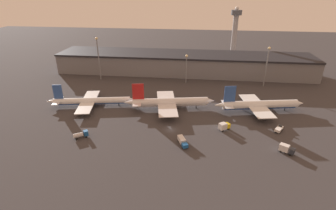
# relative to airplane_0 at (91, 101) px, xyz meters

# --- Properties ---
(ground) EXTENTS (600.00, 600.00, 0.00)m
(ground) POSITION_rel_airplane_0_xyz_m (46.49, -20.65, -3.07)
(ground) COLOR #383538
(terminal_building) EXTENTS (187.17, 30.48, 14.76)m
(terminal_building) POSITION_rel_airplane_0_xyz_m (46.49, 66.71, 4.34)
(terminal_building) COLOR slate
(terminal_building) RESTS_ON ground
(airplane_0) EXTENTS (47.82, 31.92, 12.95)m
(airplane_0) POSITION_rel_airplane_0_xyz_m (0.00, 0.00, 0.00)
(airplane_0) COLOR white
(airplane_0) RESTS_ON ground
(airplane_1) EXTENTS (48.73, 34.64, 14.79)m
(airplane_1) POSITION_rel_airplane_0_xyz_m (43.26, 1.72, 0.79)
(airplane_1) COLOR silver
(airplane_1) RESTS_ON ground
(airplane_2) EXTENTS (48.01, 30.96, 14.63)m
(airplane_2) POSITION_rel_airplane_0_xyz_m (90.36, 4.46, 0.69)
(airplane_2) COLOR white
(airplane_2) RESTS_ON ground
(service_vehicle_0) EXTENTS (6.25, 5.20, 2.97)m
(service_vehicle_0) POSITION_rel_airplane_0_xyz_m (8.36, -32.16, -1.44)
(service_vehicle_0) COLOR #195199
(service_vehicle_0) RESTS_ON ground
(service_vehicle_1) EXTENTS (6.08, 5.08, 3.43)m
(service_vehicle_1) POSITION_rel_airplane_0_xyz_m (94.10, -33.09, -1.18)
(service_vehicle_1) COLOR #282D38
(service_vehicle_1) RESTS_ON ground
(service_vehicle_2) EXTENTS (5.17, 8.10, 2.73)m
(service_vehicle_2) POSITION_rel_airplane_0_xyz_m (52.72, -32.05, -1.49)
(service_vehicle_2) COLOR #195199
(service_vehicle_2) RESTS_ON ground
(service_vehicle_3) EXTENTS (5.75, 5.21, 3.59)m
(service_vehicle_3) POSITION_rel_airplane_0_xyz_m (70.85, -17.62, -1.11)
(service_vehicle_3) COLOR gold
(service_vehicle_3) RESTS_ON ground
(service_vehicle_4) EXTENTS (4.89, 5.89, 2.65)m
(service_vehicle_4) POSITION_rel_airplane_0_xyz_m (95.77, -15.79, -1.83)
(service_vehicle_4) COLOR white
(service_vehicle_4) RESTS_ON ground
(lamp_post_0) EXTENTS (1.80, 1.80, 29.49)m
(lamp_post_0) POSITION_rel_airplane_0_xyz_m (-10.74, 44.38, 15.28)
(lamp_post_0) COLOR slate
(lamp_post_0) RESTS_ON ground
(lamp_post_1) EXTENTS (1.80, 1.80, 19.54)m
(lamp_post_1) POSITION_rel_airplane_0_xyz_m (49.62, 44.38, 9.77)
(lamp_post_1) COLOR slate
(lamp_post_1) RESTS_ON ground
(lamp_post_2) EXTENTS (1.80, 1.80, 25.97)m
(lamp_post_2) POSITION_rel_airplane_0_xyz_m (101.05, 44.38, 13.36)
(lamp_post_2) COLOR slate
(lamp_post_2) RESTS_ON ground
(control_tower) EXTENTS (9.00, 9.00, 44.55)m
(control_tower) POSITION_rel_airplane_0_xyz_m (87.30, 113.59, 22.74)
(control_tower) COLOR #99999E
(control_tower) RESTS_ON ground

